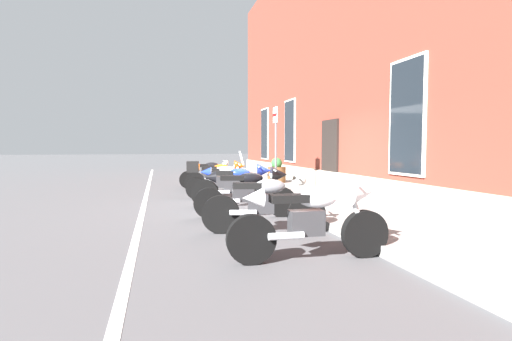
% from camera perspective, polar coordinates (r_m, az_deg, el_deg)
% --- Properties ---
extents(ground_plane, '(140.00, 140.00, 0.00)m').
position_cam_1_polar(ground_plane, '(9.78, 2.89, -5.11)').
color(ground_plane, '#424244').
extents(sidewalk, '(32.71, 2.37, 0.16)m').
position_cam_1_polar(sidewalk, '(10.18, 9.31, -4.37)').
color(sidewalk, slate).
rests_on(sidewalk, ground_plane).
extents(lane_stripe, '(32.71, 0.12, 0.01)m').
position_cam_1_polar(lane_stripe, '(9.37, -16.27, -5.60)').
color(lane_stripe, silver).
rests_on(lane_stripe, ground_plane).
extents(brick_pub_facade, '(26.71, 7.39, 9.21)m').
position_cam_1_polar(brick_pub_facade, '(13.18, 30.09, 16.79)').
color(brick_pub_facade, maroon).
rests_on(brick_pub_facade, ground_plane).
extents(motorcycle_black_naked, '(0.62, 2.07, 0.98)m').
position_cam_1_polar(motorcycle_black_naked, '(13.88, -6.85, -0.57)').
color(motorcycle_black_naked, black).
rests_on(motorcycle_black_naked, ground_plane).
extents(motorcycle_orange_sport, '(0.63, 2.13, 1.03)m').
position_cam_1_polar(motorcycle_orange_sport, '(12.46, -5.21, -0.66)').
color(motorcycle_orange_sport, black).
rests_on(motorcycle_orange_sport, ground_plane).
extents(motorcycle_silver_touring, '(0.69, 1.96, 1.35)m').
position_cam_1_polar(motorcycle_silver_touring, '(10.91, -5.73, -1.25)').
color(motorcycle_silver_touring, black).
rests_on(motorcycle_silver_touring, ground_plane).
extents(motorcycle_blue_sport, '(0.77, 2.11, 1.07)m').
position_cam_1_polar(motorcycle_blue_sport, '(9.38, -2.54, -1.91)').
color(motorcycle_blue_sport, black).
rests_on(motorcycle_blue_sport, ground_plane).
extents(motorcycle_black_sport, '(0.63, 2.13, 1.06)m').
position_cam_1_polar(motorcycle_black_sport, '(8.03, -0.92, -2.83)').
color(motorcycle_black_sport, black).
rests_on(motorcycle_black_sport, ground_plane).
extents(motorcycle_grey_naked, '(0.72, 2.07, 0.99)m').
position_cam_1_polar(motorcycle_grey_naked, '(6.59, 1.32, -5.01)').
color(motorcycle_grey_naked, black).
rests_on(motorcycle_grey_naked, ground_plane).
extents(motorcycle_white_sport, '(0.62, 2.16, 1.05)m').
position_cam_1_polar(motorcycle_white_sport, '(5.08, 8.85, -6.65)').
color(motorcycle_white_sport, black).
rests_on(motorcycle_white_sport, ground_plane).
extents(parking_sign, '(0.36, 0.07, 2.47)m').
position_cam_1_polar(parking_sign, '(11.32, 2.89, 4.97)').
color(parking_sign, '#4C4C51').
rests_on(parking_sign, sidewalk).
extents(barrel_planter, '(0.70, 0.70, 0.91)m').
position_cam_1_polar(barrel_planter, '(14.26, 3.04, -0.29)').
color(barrel_planter, brown).
rests_on(barrel_planter, sidewalk).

